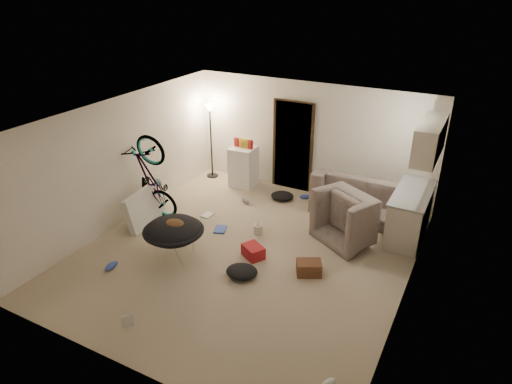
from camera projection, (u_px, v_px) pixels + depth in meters
The scene contains 38 objects.
floor at pixel (246, 254), 8.20m from camera, with size 5.50×6.00×0.02m, color tan.
ceiling at pixel (244, 118), 7.10m from camera, with size 5.50×6.00×0.02m, color white.
wall_back at pixel (311, 139), 10.05m from camera, with size 5.50×0.02×2.50m, color white.
wall_front at pixel (118, 290), 5.25m from camera, with size 5.50×0.02×2.50m, color white.
wall_left at pixel (120, 162), 8.81m from camera, with size 0.02×6.00×2.50m, color white.
wall_right at pixel (414, 229), 6.49m from camera, with size 0.02×6.00×2.50m, color white.
doorway at pixel (293, 146), 10.29m from camera, with size 0.85×0.10×2.04m, color black.
door_trim at pixel (293, 147), 10.26m from camera, with size 0.97×0.04×2.10m, color #312111.
floor_lamp at pixel (210, 125), 10.75m from camera, with size 0.28×0.28×1.81m.
kitchen_counter at pixel (410, 215), 8.58m from camera, with size 0.60×1.50×0.88m, color beige.
counter_top at pixel (413, 193), 8.38m from camera, with size 0.64×1.54×0.04m, color gray.
kitchen_uppers at pixel (430, 140), 7.87m from camera, with size 0.38×1.40×0.65m, color beige.
sofa at pixel (367, 200), 9.37m from camera, with size 2.24×0.87×0.65m, color #313831.
armchair at pixel (358, 220), 8.55m from camera, with size 1.12×0.98×0.73m, color #313831.
bicycle at pixel (153, 196), 9.19m from camera, with size 0.66×1.88×0.99m, color black.
book_asset at pixel (123, 327), 6.47m from camera, with size 0.15×0.20×0.02m, color #A6181F.
mini_fridge at pixel (243, 167), 10.63m from camera, with size 0.56×0.56×0.94m, color white.
snack_box_0 at pixel (237, 144), 10.48m from camera, with size 0.10×0.07×0.30m, color #A6181F.
snack_box_1 at pixel (241, 145), 10.43m from camera, with size 0.10×0.07×0.30m, color orange.
snack_box_2 at pixel (246, 146), 10.38m from camera, with size 0.10×0.07×0.30m, color gold.
snack_box_3 at pixel (250, 147), 10.33m from camera, with size 0.10×0.07×0.30m, color #A6181F.
saucer_chair at pixel (174, 235), 7.89m from camera, with size 1.06×1.06×0.75m.
hoodie at pixel (174, 226), 7.75m from camera, with size 0.48×0.40×0.22m, color #4C301A.
sofa_drape at pixel (324, 182), 9.67m from camera, with size 0.56×0.46×0.28m, color black.
tv_box at pixel (145, 207), 9.03m from camera, with size 0.13×1.07×0.71m, color silver.
drink_case_a at pixel (309, 268), 7.58m from camera, with size 0.41×0.29×0.23m, color brown.
drink_case_b at pixel (253, 251), 8.04m from camera, with size 0.38×0.28×0.22m, color #A6181F.
juicer at pixel (258, 229), 8.78m from camera, with size 0.17×0.17×0.25m.
newspaper at pixel (328, 226), 9.07m from camera, with size 0.40×0.52×0.01m, color #B0ABA2.
book_blue at pixel (220, 229), 8.93m from camera, with size 0.22×0.30×0.03m, color #324DB7.
book_white at pixel (207, 215), 9.46m from camera, with size 0.20×0.26×0.02m, color silver.
shoe_0 at pixel (306, 197), 10.15m from camera, with size 0.27×0.11×0.10m, color #324DB7.
shoe_1 at pixel (246, 200), 9.98m from camera, with size 0.27×0.11×0.10m, color slate.
shoe_2 at pixel (111, 266), 7.74m from camera, with size 0.29×0.12×0.11m, color #324DB7.
shoe_4 at pixel (328, 383), 5.54m from camera, with size 0.24×0.10×0.09m, color white.
clothes_lump_a at pixel (242, 272), 7.54m from camera, with size 0.53×0.46×0.17m, color black.
clothes_lump_b at pixel (282, 196), 10.13m from camera, with size 0.50×0.44×0.15m, color black.
clothes_lump_c at pixel (169, 225), 9.00m from camera, with size 0.39×0.34×0.12m, color silver.
Camera 1 is at (3.38, -6.03, 4.54)m, focal length 32.00 mm.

